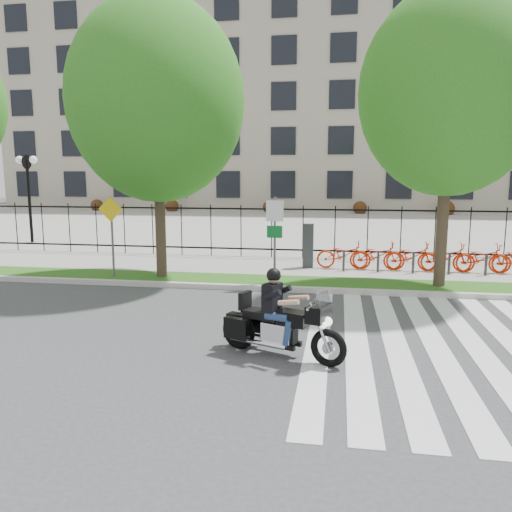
# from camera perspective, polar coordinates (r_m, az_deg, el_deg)

# --- Properties ---
(ground) EXTENTS (120.00, 120.00, 0.00)m
(ground) POSITION_cam_1_polar(r_m,az_deg,el_deg) (10.51, -5.09, -8.88)
(ground) COLOR #39393C
(ground) RESTS_ON ground
(curb) EXTENTS (60.00, 0.20, 0.15)m
(curb) POSITION_cam_1_polar(r_m,az_deg,el_deg) (14.35, -0.97, -3.62)
(curb) COLOR #B8B5AD
(curb) RESTS_ON ground
(grass_verge) EXTENTS (60.00, 1.50, 0.15)m
(grass_verge) POSITION_cam_1_polar(r_m,az_deg,el_deg) (15.17, -0.39, -2.93)
(grass_verge) COLOR #214A12
(grass_verge) RESTS_ON ground
(sidewalk) EXTENTS (60.00, 3.50, 0.15)m
(sidewalk) POSITION_cam_1_polar(r_m,az_deg,el_deg) (17.59, 1.02, -1.25)
(sidewalk) COLOR gray
(sidewalk) RESTS_ON ground
(plaza) EXTENTS (80.00, 34.00, 0.10)m
(plaza) POSITION_cam_1_polar(r_m,az_deg,el_deg) (34.91, 5.30, 3.83)
(plaza) COLOR gray
(plaza) RESTS_ON ground
(crosswalk_stripes) EXTENTS (5.70, 8.00, 0.01)m
(crosswalk_stripes) POSITION_cam_1_polar(r_m,az_deg,el_deg) (10.44, 21.89, -9.60)
(crosswalk_stripes) COLOR silver
(crosswalk_stripes) RESTS_ON ground
(iron_fence) EXTENTS (30.00, 0.06, 2.00)m
(iron_fence) POSITION_cam_1_polar(r_m,az_deg,el_deg) (19.15, 1.80, 2.84)
(iron_fence) COLOR black
(iron_fence) RESTS_ON sidewalk
(office_building) EXTENTS (60.00, 21.90, 20.15)m
(office_building) POSITION_cam_1_polar(r_m,az_deg,el_deg) (55.05, 7.07, 16.06)
(office_building) COLOR #A39B83
(office_building) RESTS_ON ground
(lamp_post_left) EXTENTS (1.06, 0.70, 4.25)m
(lamp_post_left) POSITION_cam_1_polar(r_m,az_deg,el_deg) (26.10, -24.64, 8.22)
(lamp_post_left) COLOR black
(lamp_post_left) RESTS_ON ground
(street_tree_1) EXTENTS (5.23, 5.23, 8.32)m
(street_tree_1) POSITION_cam_1_polar(r_m,az_deg,el_deg) (15.75, -11.28, 17.01)
(street_tree_1) COLOR #33261C
(street_tree_1) RESTS_ON grass_verge
(street_tree_2) EXTENTS (4.88, 4.88, 8.15)m
(street_tree_2) POSITION_cam_1_polar(r_m,az_deg,el_deg) (15.06, 21.30, 17.06)
(street_tree_2) COLOR #33261C
(street_tree_2) RESTS_ON grass_verge
(bike_share_station) EXTENTS (11.08, 0.85, 1.50)m
(bike_share_station) POSITION_cam_1_polar(r_m,az_deg,el_deg) (17.65, 24.17, -0.21)
(bike_share_station) COLOR #2D2D33
(bike_share_station) RESTS_ON sidewalk
(sign_pole_regulatory) EXTENTS (0.50, 0.09, 2.50)m
(sign_pole_regulatory) POSITION_cam_1_polar(r_m,az_deg,el_deg) (14.44, 2.15, 3.15)
(sign_pole_regulatory) COLOR #59595B
(sign_pole_regulatory) RESTS_ON grass_verge
(sign_pole_warning) EXTENTS (0.78, 0.09, 2.49)m
(sign_pole_warning) POSITION_cam_1_polar(r_m,az_deg,el_deg) (15.89, -16.18, 3.34)
(sign_pole_warning) COLOR #59595B
(sign_pole_warning) RESTS_ON grass_verge
(motorcycle_rider) EXTENTS (2.40, 1.29, 1.95)m
(motorcycle_rider) POSITION_cam_1_polar(r_m,az_deg,el_deg) (9.06, 2.79, -7.52)
(motorcycle_rider) COLOR black
(motorcycle_rider) RESTS_ON ground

